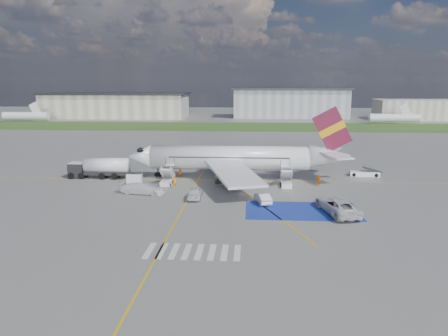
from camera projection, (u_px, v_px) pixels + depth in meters
The scene contains 23 objects.
ground at pixel (224, 201), 58.86m from camera, with size 400.00×400.00×0.00m, color #60605E.
grass_strip at pixel (241, 127), 151.77m from camera, with size 400.00×30.00×0.01m, color #2D4C1E.
taxiway_line_main at pixel (229, 180), 70.60m from camera, with size 120.00×0.20×0.01m, color gold.
taxiway_line_cross at pixel (174, 224), 49.39m from camera, with size 0.20×60.00×0.01m, color gold.
taxiway_line_diag at pixel (229, 180), 70.60m from camera, with size 0.20×60.00×0.01m, color gold.
staging_box at pixel (302, 211), 54.32m from camera, with size 14.00×8.00×0.01m, color navy.
crosswalk at pixel (193, 252), 41.37m from camera, with size 9.00×4.00×0.01m.
terminal_west at pixel (116, 106), 188.45m from camera, with size 60.00×22.00×10.00m, color gray.
terminal_centre at pixel (290, 103), 188.45m from camera, with size 48.00×18.00×12.00m, color gray.
terminal_east at pixel (426, 110), 178.57m from camera, with size 40.00×16.00×8.00m, color gray.
airliner at pixel (239, 158), 71.78m from camera, with size 36.81×32.95×11.92m.
airstairs_fwd at pixel (167, 181), 67.84m from camera, with size 1.90×5.20×3.60m.
airstairs_aft at pixel (286, 182), 66.69m from camera, with size 1.90×5.20×3.60m.
fuel_tanker at pixel (100, 169), 72.30m from camera, with size 9.88×2.79×3.36m.
gpu_cart at pixel (135, 179), 67.62m from camera, with size 2.36×1.61×1.90m.
belt_loader at pixel (365, 174), 73.91m from camera, with size 5.30×2.32×1.55m.
car_silver_a at pixel (195, 193), 59.77m from camera, with size 1.92×4.78×1.63m, color silver.
car_silver_b at pixel (263, 198), 57.57m from camera, with size 1.46×4.19×1.38m, color silver.
van_white_a at pixel (337, 203), 53.20m from camera, with size 3.07×6.66×2.50m, color silver.
van_white_b at pixel (143, 187), 62.14m from camera, with size 2.08×5.12×2.01m, color silver.
crew_fwd at pixel (175, 182), 65.49m from camera, with size 0.65×0.43×1.78m, color orange.
crew_nose at pixel (180, 173), 72.72m from camera, with size 0.80×0.62×1.64m, color #DC590B.
crew_aft at pixel (319, 180), 66.91m from camera, with size 1.01×0.42×1.72m, color orange.
Camera 1 is at (3.62, -56.69, 16.03)m, focal length 35.00 mm.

